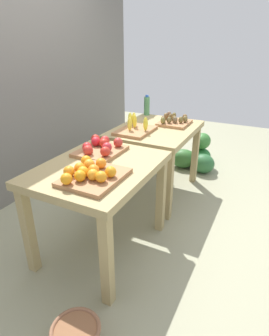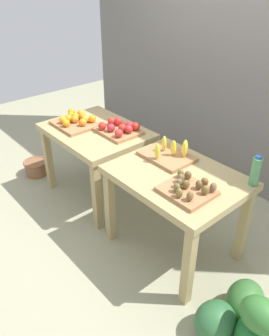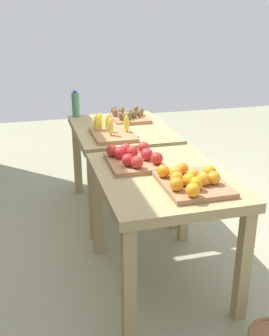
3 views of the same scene
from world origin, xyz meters
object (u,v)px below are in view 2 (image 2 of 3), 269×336
(display_table_left, at_px, (96,139))
(kiwi_bin, at_px, (188,188))
(orange_bin, at_px, (76,121))
(apple_bin, at_px, (119,129))
(watermelon_pile, at_px, (241,317))
(wicker_basket, at_px, (36,167))
(display_table_right, at_px, (176,186))
(water_bottle, at_px, (256,171))
(banana_crate, at_px, (168,154))

(display_table_left, height_order, kiwi_bin, kiwi_bin)
(display_table_left, distance_m, orange_bin, 0.29)
(apple_bin, bearing_deg, orange_bin, -154.22)
(apple_bin, bearing_deg, watermelon_pile, -12.14)
(apple_bin, distance_m, watermelon_pile, 1.93)
(apple_bin, relative_size, wicker_basket, 1.39)
(display_table_right, xyz_separation_m, apple_bin, (-0.90, 0.13, 0.16))
(display_table_right, height_order, water_bottle, water_bottle)
(orange_bin, bearing_deg, banana_crate, 11.43)
(display_table_left, xyz_separation_m, apple_bin, (0.22, 0.13, 0.16))
(banana_crate, distance_m, water_bottle, 0.73)
(watermelon_pile, bearing_deg, water_bottle, 125.20)
(display_table_left, xyz_separation_m, wicker_basket, (-0.82, -0.35, -0.57))
(wicker_basket, bearing_deg, display_table_right, 10.22)
(water_bottle, xyz_separation_m, watermelon_pile, (0.41, -0.58, -0.73))
(display_table_right, relative_size, orange_bin, 2.29)
(watermelon_pile, xyz_separation_m, wicker_basket, (-2.82, -0.10, -0.08))
(kiwi_bin, xyz_separation_m, watermelon_pile, (0.66, -0.13, -0.64))
(display_table_left, xyz_separation_m, water_bottle, (1.59, 0.33, 0.23))
(display_table_right, xyz_separation_m, kiwi_bin, (0.22, -0.12, 0.15))
(display_table_left, xyz_separation_m, banana_crate, (0.89, 0.13, 0.15))
(orange_bin, bearing_deg, kiwi_bin, -1.23)
(orange_bin, xyz_separation_m, watermelon_pile, (2.22, -0.16, -0.65))
(kiwi_bin, height_order, watermelon_pile, kiwi_bin)
(banana_crate, distance_m, kiwi_bin, 0.52)
(water_bottle, distance_m, wicker_basket, 2.63)
(apple_bin, distance_m, water_bottle, 1.38)
(display_table_right, bearing_deg, wicker_basket, -169.78)
(orange_bin, bearing_deg, apple_bin, 25.78)
(orange_bin, distance_m, apple_bin, 0.50)
(display_table_right, height_order, kiwi_bin, kiwi_bin)
(display_table_left, distance_m, kiwi_bin, 1.35)
(kiwi_bin, relative_size, watermelon_pile, 0.55)
(orange_bin, relative_size, water_bottle, 1.84)
(apple_bin, distance_m, banana_crate, 0.66)
(orange_bin, xyz_separation_m, wicker_basket, (-0.60, -0.26, -0.73))
(kiwi_bin, distance_m, watermelon_pile, 0.93)
(display_table_left, xyz_separation_m, orange_bin, (-0.22, -0.09, 0.16))
(kiwi_bin, xyz_separation_m, water_bottle, (0.25, 0.45, 0.08))
(display_table_right, distance_m, kiwi_bin, 0.29)
(banana_crate, bearing_deg, wicker_basket, -164.16)
(apple_bin, height_order, water_bottle, water_bottle)
(watermelon_pile, bearing_deg, kiwi_bin, 168.74)
(display_table_right, bearing_deg, banana_crate, 150.12)
(display_table_right, distance_m, watermelon_pile, 1.04)
(display_table_right, height_order, wicker_basket, display_table_right)
(banana_crate, bearing_deg, apple_bin, -179.32)
(watermelon_pile, distance_m, wicker_basket, 2.82)
(display_table_left, bearing_deg, watermelon_pile, -7.27)
(kiwi_bin, relative_size, water_bottle, 1.45)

